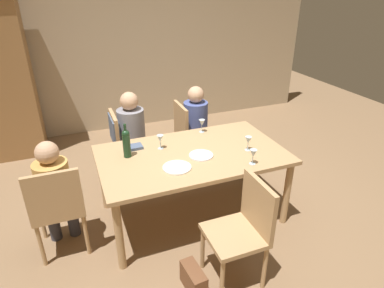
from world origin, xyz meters
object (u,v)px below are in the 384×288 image
at_px(person_woman_host, 134,131).
at_px(wine_glass_near_left, 160,139).
at_px(chair_near, 244,225).
at_px(wine_glass_near_right, 253,154).
at_px(wine_glass_centre, 202,123).
at_px(dining_table, 192,160).
at_px(chair_far_right, 189,132).
at_px(dinner_plate_host, 177,167).
at_px(wine_glass_far, 248,141).
at_px(person_man_bearded, 55,188).
at_px(dinner_plate_guest_left, 201,155).
at_px(chair_far_left, 122,139).
at_px(chair_left_end, 57,205).
at_px(wine_bottle_tall_green, 126,142).
at_px(person_man_guest, 197,123).
at_px(handbag, 193,279).

bearing_deg(person_woman_host, wine_glass_near_left, 9.91).
distance_m(chair_near, wine_glass_near_right, 0.70).
xyz_separation_m(wine_glass_near_left, wine_glass_centre, (0.55, 0.23, 0.00)).
bearing_deg(wine_glass_centre, chair_near, -98.50).
height_order(wine_glass_centre, wine_glass_near_right, same).
xyz_separation_m(dining_table, chair_far_right, (0.33, 0.92, -0.14)).
bearing_deg(dinner_plate_host, wine_glass_far, 5.64).
bearing_deg(person_man_bearded, chair_near, -34.37).
xyz_separation_m(chair_near, person_man_bearded, (-1.38, 0.95, 0.11)).
bearing_deg(dinner_plate_guest_left, dinner_plate_host, -155.45).
height_order(chair_far_left, wine_glass_far, chair_far_left).
distance_m(chair_left_end, wine_bottle_tall_green, 0.82).
xyz_separation_m(person_man_guest, dinner_plate_host, (-0.67, -1.15, 0.10)).
distance_m(dining_table, chair_far_left, 1.07).
xyz_separation_m(chair_far_right, dinner_plate_host, (-0.56, -1.15, 0.22)).
xyz_separation_m(wine_glass_near_right, dinner_plate_host, (-0.68, 0.18, -0.10)).
distance_m(chair_far_right, chair_near, 1.86).
relative_size(wine_glass_near_left, wine_glass_near_right, 1.00).
xyz_separation_m(chair_far_left, person_woman_host, (0.15, -0.00, 0.07)).
distance_m(chair_far_left, person_man_guest, 0.98).
height_order(chair_far_right, person_man_guest, person_man_guest).
bearing_deg(person_woman_host, dinner_plate_guest_left, 23.88).
relative_size(person_woman_host, wine_glass_near_right, 7.76).
distance_m(wine_glass_near_right, dinner_plate_guest_left, 0.51).
bearing_deg(person_man_bearded, wine_glass_far, -5.35).
xyz_separation_m(person_man_bearded, wine_glass_near_left, (1.03, 0.18, 0.22)).
relative_size(person_man_bearded, dinner_plate_host, 4.18).
bearing_deg(chair_far_left, dinner_plate_guest_left, 30.58).
relative_size(chair_far_left, person_woman_host, 0.80).
bearing_deg(chair_left_end, wine_glass_near_left, 15.94).
xyz_separation_m(chair_far_right, wine_glass_near_right, (0.12, -1.33, 0.32)).
distance_m(chair_far_left, handbag, 1.91).
relative_size(wine_glass_centre, dinner_plate_host, 0.56).
relative_size(dinner_plate_guest_left, handbag, 0.84).
bearing_deg(person_woman_host, wine_glass_far, 41.12).
height_order(dining_table, wine_bottle_tall_green, wine_bottle_tall_green).
distance_m(dining_table, person_man_guest, 1.02).
xyz_separation_m(wine_bottle_tall_green, wine_glass_centre, (0.90, 0.27, -0.05)).
bearing_deg(person_man_bearded, wine_glass_near_left, 10.02).
height_order(dining_table, person_woman_host, person_woman_host).
bearing_deg(wine_glass_far, chair_near, -120.65).
bearing_deg(chair_far_left, chair_left_end, -37.03).
bearing_deg(dinner_plate_guest_left, wine_glass_centre, 66.33).
relative_size(dinner_plate_host, handbag, 0.94).
bearing_deg(chair_left_end, wine_glass_far, -1.86).
xyz_separation_m(person_man_guest, wine_bottle_tall_green, (-1.05, -0.76, 0.25)).
bearing_deg(dinner_plate_host, handbag, -99.32).
bearing_deg(dinner_plate_host, dining_table, 43.57).
height_order(person_man_guest, wine_glass_near_right, person_man_guest).
height_order(chair_left_end, wine_bottle_tall_green, wine_bottle_tall_green).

